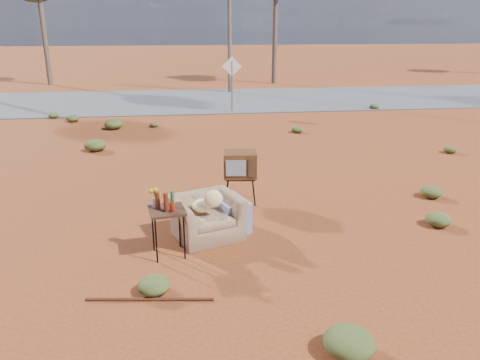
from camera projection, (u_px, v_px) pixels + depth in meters
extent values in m
plane|color=brown|center=(223.00, 250.00, 7.46)|extent=(140.00, 140.00, 0.00)
cube|color=#565659|center=(193.00, 100.00, 21.54)|extent=(140.00, 7.00, 0.04)
imported|color=#88664A|center=(206.00, 210.00, 7.77)|extent=(1.27, 1.03, 0.95)
ellipsoid|color=#FCE49A|center=(202.00, 206.00, 7.76)|extent=(0.34, 0.34, 0.20)
ellipsoid|color=#FCE49A|center=(213.00, 199.00, 7.55)|extent=(0.30, 0.15, 0.30)
cube|color=navy|center=(231.00, 214.00, 8.13)|extent=(0.67, 0.82, 0.56)
cube|color=black|center=(240.00, 177.00, 9.30)|extent=(0.62, 0.50, 0.03)
cylinder|color=black|center=(227.00, 193.00, 9.19)|extent=(0.03, 0.03, 0.52)
cylinder|color=black|center=(254.00, 193.00, 9.20)|extent=(0.03, 0.03, 0.52)
cylinder|color=black|center=(227.00, 186.00, 9.57)|extent=(0.03, 0.03, 0.52)
cylinder|color=black|center=(253.00, 186.00, 9.58)|extent=(0.03, 0.03, 0.52)
cube|color=#5C3217|center=(240.00, 164.00, 9.22)|extent=(0.70, 0.57, 0.50)
cube|color=gray|center=(236.00, 168.00, 8.97)|extent=(0.39, 0.06, 0.31)
cube|color=#472D19|center=(252.00, 168.00, 8.97)|extent=(0.15, 0.04, 0.35)
cube|color=#3A2315|center=(167.00, 211.00, 7.08)|extent=(0.61, 0.61, 0.04)
cylinder|color=black|center=(156.00, 240.00, 6.95)|extent=(0.03, 0.03, 0.74)
cylinder|color=black|center=(184.00, 237.00, 7.07)|extent=(0.03, 0.03, 0.74)
cylinder|color=black|center=(153.00, 229.00, 7.33)|extent=(0.03, 0.03, 0.74)
cylinder|color=black|center=(180.00, 226.00, 7.45)|extent=(0.03, 0.03, 0.74)
cylinder|color=#531E0D|center=(158.00, 200.00, 7.04)|extent=(0.07, 0.07, 0.27)
cylinder|color=#531E0D|center=(166.00, 202.00, 6.94)|extent=(0.07, 0.07, 0.30)
cylinder|color=#2A622B|center=(172.00, 198.00, 7.16)|extent=(0.06, 0.06, 0.25)
cylinder|color=#B4220E|center=(172.00, 207.00, 6.97)|extent=(0.07, 0.07, 0.14)
cylinder|color=silver|center=(155.00, 202.00, 7.15)|extent=(0.08, 0.08, 0.15)
ellipsoid|color=gold|center=(154.00, 192.00, 7.10)|extent=(0.17, 0.17, 0.13)
cylinder|color=#502415|center=(150.00, 299.00, 6.09)|extent=(1.66, 0.25, 0.04)
cylinder|color=brown|center=(232.00, 87.00, 18.59)|extent=(0.06, 0.06, 2.00)
cube|color=silver|center=(232.00, 66.00, 18.33)|extent=(0.78, 0.04, 0.78)
cylinder|color=brown|center=(44.00, 31.00, 26.20)|extent=(0.28, 0.28, 6.00)
cylinder|color=brown|center=(275.00, 21.00, 26.67)|extent=(0.28, 0.28, 7.00)
cylinder|color=brown|center=(229.00, 10.00, 22.86)|extent=(0.20, 0.20, 8.00)
ellipsoid|color=#485826|center=(431.00, 192.00, 9.65)|extent=(0.44, 0.44, 0.24)
ellipsoid|color=#485826|center=(95.00, 145.00, 13.15)|extent=(0.60, 0.60, 0.33)
ellipsoid|color=#485826|center=(450.00, 150.00, 12.94)|extent=(0.36, 0.36, 0.20)
ellipsoid|color=#485826|center=(297.00, 129.00, 15.32)|extent=(0.40, 0.40, 0.22)
ellipsoid|color=#485826|center=(154.00, 125.00, 16.17)|extent=(0.30, 0.30, 0.17)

